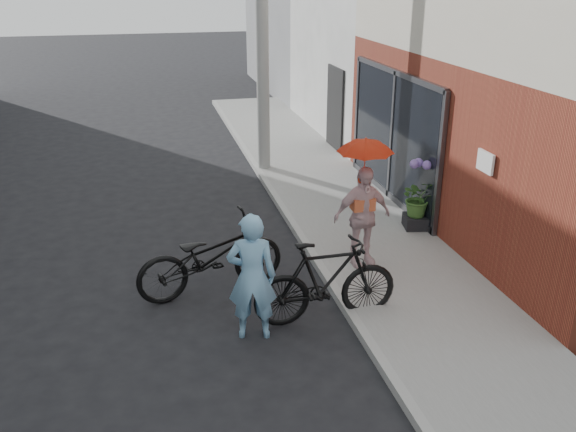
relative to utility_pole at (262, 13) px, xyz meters
name	(u,v)px	position (x,y,z in m)	size (l,w,h in m)	color
ground	(273,307)	(-1.10, -6.00, -3.50)	(80.00, 80.00, 0.00)	black
sidewalk	(365,233)	(1.00, -4.00, -3.44)	(2.20, 24.00, 0.12)	gray
curb	(302,239)	(-0.16, -4.00, -3.44)	(0.12, 24.00, 0.12)	#9E9E99
plaster_building	(456,3)	(6.10, 3.00, 0.00)	(8.00, 6.00, 7.00)	white
utility_pole	(262,13)	(0.00, 0.00, 0.00)	(0.28, 0.28, 7.00)	#9E9E99
officer	(252,277)	(-1.50, -6.63, -2.66)	(0.61, 0.40, 1.69)	#78B1D5
bike_left	(211,257)	(-1.87, -5.38, -2.93)	(0.76, 2.17, 1.14)	black
bike_right	(326,281)	(-0.50, -6.49, -2.92)	(0.55, 1.94, 1.17)	black
kimono_woman	(362,216)	(0.45, -5.22, -2.59)	(0.92, 0.38, 1.57)	beige
parasol	(366,144)	(0.45, -5.22, -1.46)	(0.79, 0.79, 0.69)	red
planter	(416,222)	(1.90, -4.12, -3.27)	(0.42, 0.42, 0.22)	black
potted_plant	(418,198)	(1.90, -4.12, -2.82)	(0.61, 0.53, 0.67)	#3D692A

